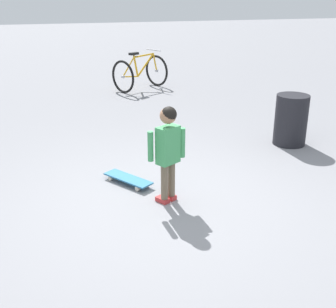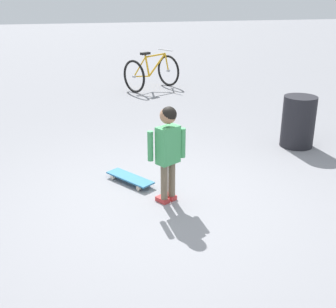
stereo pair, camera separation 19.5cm
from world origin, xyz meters
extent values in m
plane|color=gray|center=(0.00, 0.00, 0.00)|extent=(50.00, 50.00, 0.00)
cylinder|color=brown|center=(-0.07, -0.05, 0.24)|extent=(0.08, 0.08, 0.42)
cube|color=#B73333|center=(-0.10, -0.07, 0.03)|extent=(0.17, 0.15, 0.05)
cylinder|color=brown|center=(-0.13, 0.04, 0.24)|extent=(0.08, 0.08, 0.42)
cube|color=#B73333|center=(-0.16, 0.02, 0.03)|extent=(0.17, 0.15, 0.05)
cube|color=#3F9959|center=(-0.10, -0.01, 0.65)|extent=(0.24, 0.28, 0.40)
cylinder|color=#3F9959|center=(-0.11, -0.19, 0.65)|extent=(0.06, 0.06, 0.32)
cylinder|color=#3F9959|center=(-0.13, 0.16, 0.65)|extent=(0.06, 0.06, 0.32)
sphere|color=#9E7051|center=(-0.10, -0.01, 0.96)|extent=(0.17, 0.17, 0.17)
sphere|color=black|center=(-0.09, 0.00, 0.98)|extent=(0.16, 0.16, 0.16)
cube|color=teal|center=(-0.66, -0.35, 0.07)|extent=(0.63, 0.53, 0.02)
cube|color=#B7B7BC|center=(-0.85, -0.48, 0.05)|extent=(0.09, 0.11, 0.02)
cube|color=#B7B7BC|center=(-0.48, -0.22, 0.05)|extent=(0.09, 0.11, 0.02)
cylinder|color=beige|center=(-0.80, -0.54, 0.03)|extent=(0.06, 0.06, 0.06)
cylinder|color=beige|center=(-0.89, -0.42, 0.03)|extent=(0.06, 0.06, 0.06)
cylinder|color=beige|center=(-0.44, -0.28, 0.03)|extent=(0.06, 0.06, 0.06)
cylinder|color=beige|center=(-0.52, -0.16, 0.03)|extent=(0.06, 0.06, 0.06)
torus|color=black|center=(-5.82, 1.24, 0.36)|extent=(0.63, 0.41, 0.71)
torus|color=black|center=(-5.30, 0.36, 0.36)|extent=(0.63, 0.41, 0.71)
cylinder|color=#B7B7BC|center=(-5.82, 1.24, 0.36)|extent=(0.08, 0.08, 0.06)
cylinder|color=#B7B7BC|center=(-5.30, 0.36, 0.36)|extent=(0.08, 0.08, 0.06)
cylinder|color=gold|center=(-5.64, 0.94, 0.53)|extent=(0.30, 0.46, 0.48)
cylinder|color=gold|center=(-5.62, 0.90, 0.75)|extent=(0.34, 0.52, 0.06)
cylinder|color=gold|center=(-5.49, 0.69, 0.54)|extent=(0.11, 0.14, 0.48)
cylinder|color=gold|center=(-5.41, 0.55, 0.33)|extent=(0.25, 0.39, 0.08)
cylinder|color=gold|center=(-5.38, 0.50, 0.55)|extent=(0.21, 0.32, 0.40)
cylinder|color=gold|center=(-5.80, 1.19, 0.56)|extent=(0.10, 0.13, 0.41)
cube|color=black|center=(-5.47, 0.64, 0.82)|extent=(0.20, 0.24, 0.05)
cylinder|color=#B7B7BC|center=(-5.77, 1.15, 0.84)|extent=(0.41, 0.26, 0.02)
cylinder|color=black|center=(-1.42, 2.19, 0.37)|extent=(0.47, 0.47, 0.74)
camera|label=1|loc=(3.96, -1.08, 2.18)|focal=46.33mm
camera|label=2|loc=(4.00, -0.89, 2.18)|focal=46.33mm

